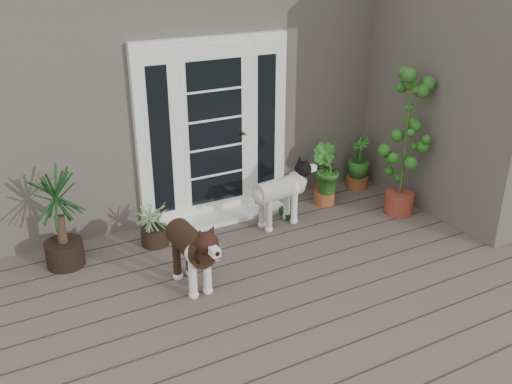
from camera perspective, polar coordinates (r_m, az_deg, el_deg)
name	(u,v)px	position (r m, az deg, el deg)	size (l,w,h in m)	color
deck	(332,301)	(5.57, 7.67, -10.80)	(6.20, 4.60, 0.12)	#6B5B4C
house_main	(168,67)	(8.54, -8.91, 12.32)	(7.40, 4.00, 3.10)	#665E54
house_wing	(479,90)	(7.61, 21.57, 9.57)	(1.60, 2.40, 3.10)	#665E54
door_unit	(214,130)	(6.71, -4.23, 6.28)	(1.90, 0.14, 2.15)	white
door_step	(224,216)	(6.93, -3.29, -2.46)	(1.60, 0.40, 0.05)	white
brindle_dog	(191,255)	(5.48, -6.56, -6.30)	(0.36, 0.84, 0.70)	#322012
white_dog	(279,199)	(6.64, 2.30, -0.69)	(0.35, 0.81, 0.68)	white
spider_plant	(154,222)	(6.33, -10.24, -3.00)	(0.51, 0.51, 0.54)	#819058
yucca	(60,219)	(6.04, -19.19, -2.57)	(0.74, 0.74, 1.07)	black
herb_a	(324,180)	(7.44, 6.88, 1.17)	(0.39, 0.39, 0.49)	#1F5518
herb_b	(325,183)	(7.26, 6.96, 0.95)	(0.39, 0.39, 0.58)	#1D5E1B
herb_c	(358,167)	(7.82, 10.26, 2.47)	(0.38, 0.38, 0.59)	#265618
sapling	(406,141)	(6.95, 14.85, 4.98)	(0.55, 0.55, 1.87)	#17531B
clog_left	(286,213)	(6.97, 3.02, -2.15)	(0.13, 0.28, 0.08)	#163716
clog_right	(265,217)	(6.84, 0.95, -2.58)	(0.14, 0.30, 0.09)	#173A1A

